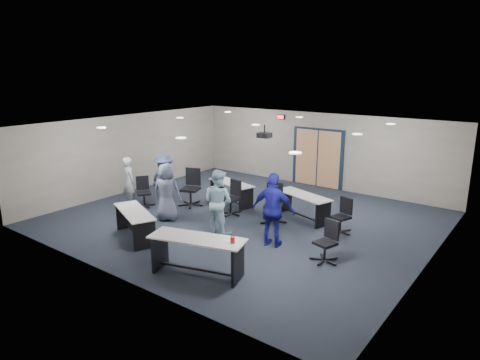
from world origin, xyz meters
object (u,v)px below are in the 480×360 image
Objects in this scene: table_front_right at (198,249)px; chair_loose_left at (144,192)px; table_back_right at (303,202)px; chair_back_a at (190,188)px; chair_back_c at (273,204)px; chair_loose_right at (325,242)px; chair_back_b at (231,198)px; person_navy at (273,210)px; chair_back_d at (341,216)px; table_back_left at (231,189)px; person_plaid at (167,192)px; person_lightblue at (218,202)px; person_gray at (129,182)px; table_front_left at (135,220)px; person_back at (164,180)px.

chair_loose_left is (-4.48, 2.41, -0.09)m from table_front_right.
table_back_right is 1.62× the size of chair_back_a.
chair_back_c is 1.16× the size of chair_loose_right.
chair_back_b is at bearing 101.63° from table_front_right.
chair_back_d is at bearing -130.13° from person_navy.
chair_back_a is at bearing 161.55° from chair_back_c.
table_front_right is 1.82× the size of chair_back_a.
person_plaid is at bearing -86.61° from table_back_left.
person_lightblue is (-1.26, -2.27, 0.35)m from table_back_right.
chair_back_b is 0.65× the size of person_gray.
chair_loose_right is at bearing -178.14° from person_lightblue.
person_plaid is at bearing -169.82° from person_gray.
chair_back_d is 3.24m from person_lightblue.
table_front_right is 1.17× the size of table_back_left.
table_front_left is 4.72m from table_back_right.
chair_loose_right is 4.85m from person_plaid.
person_navy is at bearing -165.93° from chair_loose_right.
person_navy is at bearing 62.50° from table_front_right.
table_front_left is 3.04m from chair_back_b.
chair_loose_left is at bearing -160.08° from chair_back_a.
table_front_right is 4.98m from person_back.
person_plaid reaches higher than table_back_right.
person_lightblue reaches higher than table_front_left.
chair_back_b is 1.08× the size of chair_loose_left.
person_gray reaches higher than chair_back_b.
table_back_right is 3.89m from person_plaid.
person_lightblue is 1.64m from person_navy.
chair_back_c is 1.17× the size of chair_loose_left.
chair_back_b reaches higher than chair_back_d.
table_front_right is 2.27× the size of chair_loose_left.
table_back_left is (-2.49, 4.30, -0.08)m from table_front_right.
table_front_right is at bearing 66.72° from person_navy.
person_gray is (-1.49, -1.17, 0.20)m from chair_back_a.
table_back_left reaches higher than table_front_right.
table_front_right is 2.29m from person_navy.
person_gray reaches higher than chair_back_c.
chair_back_b is 1.53m from person_lightblue.
person_lightblue is at bearing -140.34° from chair_back_c.
chair_back_d is at bearing -147.85° from person_gray.
chair_back_d is at bearing 2.84° from table_back_right.
chair_back_c is 0.60× the size of person_navy.
chair_back_a is 0.85m from person_back.
chair_loose_right is (3.68, -1.28, -0.04)m from chair_back_b.
chair_back_d is (3.23, 0.57, -0.04)m from chair_back_b.
person_plaid is at bearing -161.84° from chair_loose_right.
table_front_left is 1.85× the size of chair_back_b.
table_front_left is at bearing 48.56° from person_lightblue.
person_gray is at bearing -0.39° from person_lightblue.
chair_back_a is (-3.37, 3.34, 0.02)m from table_front_right.
chair_back_b is at bearing 176.85° from chair_loose_right.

